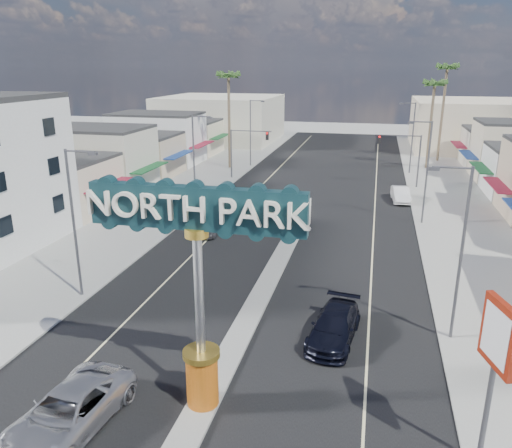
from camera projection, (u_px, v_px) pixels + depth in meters
The scene contains 25 objects.
ground at pixel (303, 216), 46.55m from camera, with size 160.00×160.00×0.00m, color gray.
road at pixel (303, 216), 46.55m from camera, with size 20.00×120.00×0.01m, color black.
median_island at pixel (266, 285), 31.71m from camera, with size 1.30×30.00×0.16m, color gray.
sidewalk_left at pixel (163, 206), 49.66m from camera, with size 8.00×120.00×0.12m, color gray.
sidewalk_right at pixel (462, 226), 43.40m from camera, with size 8.00×120.00×0.12m, color gray.
storefront_row_left at pixel (130, 151), 63.03m from camera, with size 12.00×42.00×6.00m, color beige.
backdrop_far_left at pixel (221, 119), 91.91m from camera, with size 20.00×20.00×8.00m, color #B7B29E.
backdrop_far_right at pixel (476, 125), 82.08m from camera, with size 20.00×20.00×8.00m, color beige.
gateway_sign at pixel (198, 274), 18.80m from camera, with size 8.20×1.50×9.15m.
traffic_signal_left at pixel (246, 144), 60.26m from camera, with size 5.09×0.45×6.00m.
traffic_signal_right at pixel (403, 150), 56.15m from camera, with size 5.09×0.45×6.00m.
streetlight_l_near at pixel (76, 217), 28.82m from camera, with size 2.03×0.22×9.00m.
streetlight_l_mid at pixel (195, 157), 47.33m from camera, with size 2.03×0.22×9.00m.
streetlight_l_far at pixel (252, 130), 67.70m from camera, with size 2.03×0.22×9.00m.
streetlight_r_near at pixel (459, 246), 24.16m from camera, with size 2.03×0.22×9.00m.
streetlight_r_mid at pixel (425, 167), 42.68m from camera, with size 2.03×0.22×9.00m.
streetlight_r_far at pixel (411, 134), 63.05m from camera, with size 2.03×0.22×9.00m.
palm_left_far at pixel (228, 81), 64.47m from camera, with size 2.60×2.60×13.10m.
palm_right_mid at pixel (434, 88), 64.49m from camera, with size 2.60×2.60×12.10m.
palm_right_far at pixel (447, 73), 69.06m from camera, with size 2.60×2.60×14.10m.
suv_left at pixel (68, 412), 19.01m from camera, with size 2.76×5.99×1.66m, color #B8B9BE.
suv_right at pixel (334, 326), 25.35m from camera, with size 2.14×5.27×1.53m, color black.
car_parked_left at pixel (211, 224), 41.67m from camera, with size 1.83×4.54×1.55m, color slate.
car_parked_right at pixel (401, 194), 51.26m from camera, with size 1.59×4.57×1.51m, color silver.
bank_pylon_sign at pixel (498, 345), 16.20m from camera, with size 0.78×1.91×6.15m.
Camera 1 is at (6.19, -14.35, 13.45)m, focal length 35.00 mm.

